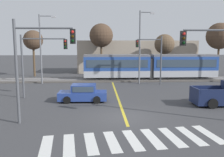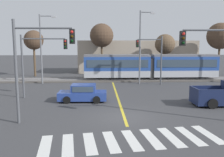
{
  "view_description": "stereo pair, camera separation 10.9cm",
  "coord_description": "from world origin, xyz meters",
  "px_view_note": "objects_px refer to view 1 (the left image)",
  "views": [
    {
      "loc": [
        -1.73,
        -15.73,
        4.95
      ],
      "look_at": [
        -0.46,
        7.71,
        1.6
      ],
      "focal_mm": 38.0,
      "sensor_mm": 36.0,
      "label": 1
    },
    {
      "loc": [
        -1.62,
        -15.74,
        4.95
      ],
      "look_at": [
        -0.46,
        7.71,
        1.6
      ],
      "focal_mm": 38.0,
      "sensor_mm": 36.0,
      "label": 2
    }
  ],
  "objects_px": {
    "light_rail_tram": "(150,66)",
    "traffic_light_far_right": "(153,53)",
    "bare_tree_east": "(164,44)",
    "bare_tree_far_east": "(219,36)",
    "traffic_light_near_left": "(36,57)",
    "bare_tree_far_west": "(33,40)",
    "street_lamp_west": "(42,45)",
    "street_lamp_centre": "(141,43)",
    "traffic_light_near_right": "(218,58)",
    "sedan_crossing": "(83,93)",
    "bare_tree_west": "(101,36)",
    "traffic_light_mid_left": "(38,56)"
  },
  "relations": [
    {
      "from": "light_rail_tram",
      "to": "traffic_light_far_right",
      "type": "xyz_separation_m",
      "value": [
        -0.59,
        -3.94,
        1.89
      ]
    },
    {
      "from": "bare_tree_east",
      "to": "bare_tree_far_east",
      "type": "xyz_separation_m",
      "value": [
        8.6,
        -0.84,
        1.29
      ]
    },
    {
      "from": "bare_tree_east",
      "to": "traffic_light_near_left",
      "type": "bearing_deg",
      "value": -121.86
    },
    {
      "from": "bare_tree_far_west",
      "to": "bare_tree_far_east",
      "type": "xyz_separation_m",
      "value": [
        29.32,
        -0.44,
        0.67
      ]
    },
    {
      "from": "traffic_light_far_right",
      "to": "street_lamp_west",
      "type": "distance_m",
      "value": 13.81
    },
    {
      "from": "street_lamp_west",
      "to": "bare_tree_east",
      "type": "xyz_separation_m",
      "value": [
        17.67,
        7.72,
        0.1
      ]
    },
    {
      "from": "light_rail_tram",
      "to": "bare_tree_far_east",
      "type": "relative_size",
      "value": 2.2
    },
    {
      "from": "light_rail_tram",
      "to": "street_lamp_west",
      "type": "xyz_separation_m",
      "value": [
        -14.29,
        -2.53,
        2.85
      ]
    },
    {
      "from": "street_lamp_centre",
      "to": "traffic_light_near_right",
      "type": "bearing_deg",
      "value": -81.88
    },
    {
      "from": "sedan_crossing",
      "to": "bare_tree_far_west",
      "type": "relative_size",
      "value": 0.59
    },
    {
      "from": "traffic_light_near_right",
      "to": "bare_tree_far_east",
      "type": "relative_size",
      "value": 0.76
    },
    {
      "from": "street_lamp_centre",
      "to": "bare_tree_far_east",
      "type": "distance_m",
      "value": 15.79
    },
    {
      "from": "light_rail_tram",
      "to": "bare_tree_west",
      "type": "distance_m",
      "value": 9.79
    },
    {
      "from": "street_lamp_centre",
      "to": "bare_tree_west",
      "type": "distance_m",
      "value": 10.0
    },
    {
      "from": "traffic_light_near_left",
      "to": "street_lamp_centre",
      "type": "distance_m",
      "value": 17.56
    },
    {
      "from": "sedan_crossing",
      "to": "traffic_light_mid_left",
      "type": "relative_size",
      "value": 0.72
    },
    {
      "from": "bare_tree_far_east",
      "to": "traffic_light_near_right",
      "type": "bearing_deg",
      "value": -117.2
    },
    {
      "from": "traffic_light_mid_left",
      "to": "bare_tree_far_west",
      "type": "height_order",
      "value": "bare_tree_far_west"
    },
    {
      "from": "bare_tree_west",
      "to": "bare_tree_far_east",
      "type": "relative_size",
      "value": 0.99
    },
    {
      "from": "traffic_light_far_right",
      "to": "light_rail_tram",
      "type": "bearing_deg",
      "value": 81.45
    },
    {
      "from": "traffic_light_far_right",
      "to": "bare_tree_west",
      "type": "xyz_separation_m",
      "value": [
        -6.21,
        9.47,
        2.45
      ]
    },
    {
      "from": "traffic_light_far_right",
      "to": "traffic_light_near_left",
      "type": "distance_m",
      "value": 17.56
    },
    {
      "from": "street_lamp_west",
      "to": "light_rail_tram",
      "type": "bearing_deg",
      "value": 10.03
    },
    {
      "from": "street_lamp_centre",
      "to": "sedan_crossing",
      "type": "bearing_deg",
      "value": -125.97
    },
    {
      "from": "traffic_light_mid_left",
      "to": "traffic_light_far_right",
      "type": "bearing_deg",
      "value": 28.81
    },
    {
      "from": "bare_tree_far_west",
      "to": "light_rail_tram",
      "type": "bearing_deg",
      "value": -15.45
    },
    {
      "from": "street_lamp_centre",
      "to": "bare_tree_east",
      "type": "relative_size",
      "value": 1.37
    },
    {
      "from": "street_lamp_west",
      "to": "bare_tree_far_west",
      "type": "relative_size",
      "value": 1.21
    },
    {
      "from": "street_lamp_west",
      "to": "street_lamp_centre",
      "type": "height_order",
      "value": "street_lamp_centre"
    },
    {
      "from": "bare_tree_far_west",
      "to": "bare_tree_far_east",
      "type": "height_order",
      "value": "bare_tree_far_east"
    },
    {
      "from": "street_lamp_centre",
      "to": "bare_tree_west",
      "type": "relative_size",
      "value": 1.1
    },
    {
      "from": "traffic_light_near_right",
      "to": "traffic_light_near_left",
      "type": "distance_m",
      "value": 11.34
    },
    {
      "from": "bare_tree_far_west",
      "to": "traffic_light_mid_left",
      "type": "bearing_deg",
      "value": -73.53
    },
    {
      "from": "light_rail_tram",
      "to": "bare_tree_far_west",
      "type": "xyz_separation_m",
      "value": [
        -17.34,
        4.8,
        3.58
      ]
    },
    {
      "from": "bare_tree_east",
      "to": "light_rail_tram",
      "type": "bearing_deg",
      "value": -123.05
    },
    {
      "from": "traffic_light_near_left",
      "to": "bare_tree_west",
      "type": "relative_size",
      "value": 0.78
    },
    {
      "from": "traffic_light_near_right",
      "to": "bare_tree_east",
      "type": "height_order",
      "value": "bare_tree_east"
    },
    {
      "from": "light_rail_tram",
      "to": "street_lamp_centre",
      "type": "xyz_separation_m",
      "value": [
        -1.91,
        -3.08,
        3.06
      ]
    },
    {
      "from": "light_rail_tram",
      "to": "street_lamp_west",
      "type": "bearing_deg",
      "value": -169.97
    },
    {
      "from": "light_rail_tram",
      "to": "sedan_crossing",
      "type": "xyz_separation_m",
      "value": [
        -8.61,
        -12.31,
        -1.35
      ]
    },
    {
      "from": "traffic_light_far_right",
      "to": "street_lamp_west",
      "type": "bearing_deg",
      "value": 174.13
    },
    {
      "from": "traffic_light_near_right",
      "to": "bare_tree_far_west",
      "type": "relative_size",
      "value": 0.89
    },
    {
      "from": "street_lamp_west",
      "to": "traffic_light_far_right",
      "type": "bearing_deg",
      "value": -5.87
    },
    {
      "from": "traffic_light_mid_left",
      "to": "traffic_light_near_right",
      "type": "height_order",
      "value": "traffic_light_near_right"
    },
    {
      "from": "sedan_crossing",
      "to": "street_lamp_west",
      "type": "distance_m",
      "value": 12.07
    },
    {
      "from": "sedan_crossing",
      "to": "bare_tree_far_east",
      "type": "bearing_deg",
      "value": 39.01
    },
    {
      "from": "light_rail_tram",
      "to": "traffic_light_mid_left",
      "type": "bearing_deg",
      "value": -140.22
    },
    {
      "from": "street_lamp_west",
      "to": "traffic_light_near_left",
      "type": "bearing_deg",
      "value": -78.22
    },
    {
      "from": "traffic_light_mid_left",
      "to": "bare_tree_far_east",
      "type": "distance_m",
      "value": 29.04
    },
    {
      "from": "street_lamp_centre",
      "to": "bare_tree_far_west",
      "type": "bearing_deg",
      "value": 152.96
    }
  ]
}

